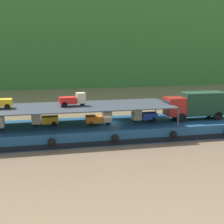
# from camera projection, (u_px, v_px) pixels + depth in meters

# --- Properties ---
(ground_plane) EXTENTS (400.00, 400.00, 0.00)m
(ground_plane) POSITION_uv_depth(u_px,v_px,m) (106.00, 136.00, 37.71)
(ground_plane) COLOR #7F664C
(cargo_barge) EXTENTS (30.75, 8.14, 1.50)m
(cargo_barge) POSITION_uv_depth(u_px,v_px,m) (106.00, 130.00, 37.54)
(cargo_barge) COLOR navy
(cargo_barge) RESTS_ON ground
(covered_lorry) EXTENTS (7.87, 2.32, 3.10)m
(covered_lorry) POSITION_uv_depth(u_px,v_px,m) (196.00, 105.00, 39.10)
(covered_lorry) COLOR maroon
(covered_lorry) RESTS_ON cargo_barge
(cargo_rack) EXTENTS (21.55, 6.76, 2.00)m
(cargo_rack) POSITION_uv_depth(u_px,v_px,m) (71.00, 107.00, 36.21)
(cargo_rack) COLOR #383D47
(cargo_rack) RESTS_ON cargo_barge
(mini_truck_lower_aft) EXTENTS (2.74, 1.20, 1.38)m
(mini_truck_lower_aft) POSITION_uv_depth(u_px,v_px,m) (44.00, 119.00, 36.03)
(mini_truck_lower_aft) COLOR gold
(mini_truck_lower_aft) RESTS_ON cargo_barge
(mini_truck_lower_mid) EXTENTS (2.78, 1.26, 1.38)m
(mini_truck_lower_mid) POSITION_uv_depth(u_px,v_px,m) (99.00, 118.00, 36.57)
(mini_truck_lower_mid) COLOR orange
(mini_truck_lower_mid) RESTS_ON cargo_barge
(mini_truck_lower_fore) EXTENTS (2.78, 1.26, 1.38)m
(mini_truck_lower_fore) POSITION_uv_depth(u_px,v_px,m) (144.00, 116.00, 38.01)
(mini_truck_lower_fore) COLOR #1E47B7
(mini_truck_lower_fore) RESTS_ON cargo_barge
(mini_truck_upper_mid) EXTENTS (2.79, 1.29, 1.38)m
(mini_truck_upper_mid) POSITION_uv_depth(u_px,v_px,m) (73.00, 100.00, 36.29)
(mini_truck_upper_mid) COLOR red
(mini_truck_upper_mid) RESTS_ON cargo_rack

